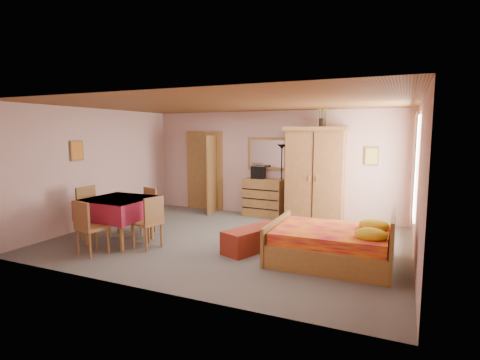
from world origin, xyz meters
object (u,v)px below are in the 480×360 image
at_px(bed, 331,235).
at_px(chest_of_drawers, 264,197).
at_px(sunflower_vase, 323,115).
at_px(wardrobe, 315,175).
at_px(chair_north, 143,211).
at_px(wall_mirror, 267,154).
at_px(stereo, 258,172).
at_px(floor_lamp, 281,181).
at_px(bench, 254,239).
at_px(dining_table, 120,220).
at_px(chair_east, 147,222).
at_px(chair_west, 94,213).
at_px(chair_south, 92,227).

bearing_deg(bed, chest_of_drawers, 127.93).
xyz_separation_m(chest_of_drawers, sunflower_vase, (1.40, -0.01, 2.00)).
relative_size(wardrobe, chair_north, 2.40).
xyz_separation_m(wall_mirror, bed, (2.14, -2.89, -1.11)).
distance_m(wall_mirror, stereo, 0.53).
relative_size(wall_mirror, wardrobe, 0.47).
bearing_deg(floor_lamp, sunflower_vase, -0.68).
bearing_deg(wardrobe, wall_mirror, 162.84).
height_order(bed, bench, bed).
bearing_deg(dining_table, chair_east, -6.36).
xyz_separation_m(wardrobe, chair_north, (-3.07, -2.33, -0.64)).
bearing_deg(bench, wall_mirror, 105.24).
distance_m(stereo, chair_west, 3.93).
relative_size(bed, bench, 1.59).
bearing_deg(sunflower_vase, chest_of_drawers, 179.75).
bearing_deg(wardrobe, sunflower_vase, 42.49).
distance_m(wardrobe, chair_north, 3.91).
distance_m(stereo, dining_table, 3.63).
distance_m(wall_mirror, bed, 3.76).
bearing_deg(chest_of_drawers, wardrobe, -1.20).
xyz_separation_m(wall_mirror, wardrobe, (1.29, -0.33, -0.45)).
xyz_separation_m(chair_north, chair_west, (-0.57, -0.76, 0.05)).
xyz_separation_m(chair_west, chair_east, (1.33, -0.08, -0.03)).
bearing_deg(chest_of_drawers, stereo, -176.28).
height_order(dining_table, chair_east, chair_east).
relative_size(floor_lamp, chair_west, 1.76).
height_order(stereo, chair_west, stereo).
bearing_deg(dining_table, sunflower_vase, 45.68).
bearing_deg(chair_south, chest_of_drawers, 78.16).
bearing_deg(wardrobe, chair_north, -145.64).
xyz_separation_m(chest_of_drawers, floor_lamp, (0.44, 0.01, 0.43)).
height_order(wardrobe, dining_table, wardrobe).
height_order(wardrobe, chair_east, wardrobe).
relative_size(wall_mirror, bed, 0.54).
xyz_separation_m(stereo, dining_table, (-1.57, -3.21, -0.67)).
xyz_separation_m(bench, chair_west, (-3.13, -0.59, 0.31)).
distance_m(wardrobe, bench, 2.71).
height_order(chest_of_drawers, bed, chest_of_drawers).
relative_size(stereo, wardrobe, 0.15).
xyz_separation_m(sunflower_vase, chair_east, (-2.42, -3.28, -1.99)).
xyz_separation_m(bench, chair_east, (-1.80, -0.66, 0.27)).
height_order(floor_lamp, chair_east, floor_lamp).
distance_m(floor_lamp, wardrobe, 0.88).
height_order(stereo, chair_east, stereo).
relative_size(stereo, floor_lamp, 0.18).
bearing_deg(chair_west, floor_lamp, 140.52).
bearing_deg(wall_mirror, dining_table, -118.22).
relative_size(stereo, chair_south, 0.35).
bearing_deg(chair_east, bed, -66.66).
height_order(chest_of_drawers, sunflower_vase, sunflower_vase).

